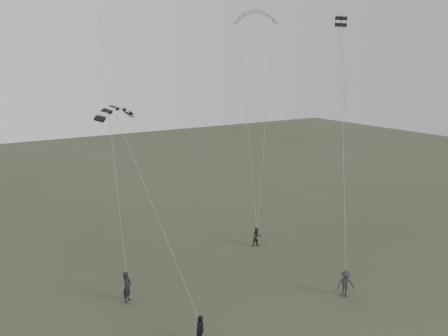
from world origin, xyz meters
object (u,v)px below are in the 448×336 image
flyer_left (127,287)px  kite_pale_large (256,11)px  flyer_right (257,237)px  flyer_far (346,284)px  kite_striped (115,108)px  flyer_center (200,330)px  kite_box (341,22)px

flyer_left → kite_pale_large: (14.27, 6.92, 17.24)m
flyer_left → flyer_right: 11.80m
kite_pale_large → flyer_left: bearing=-127.6°
flyer_right → flyer_far: size_ratio=0.89×
kite_striped → flyer_right: bearing=-15.3°
flyer_left → flyer_center: 6.29m
kite_pale_large → kite_striped: (-14.05, -5.97, -6.58)m
flyer_center → kite_pale_large: size_ratio=0.46×
flyer_right → flyer_center: bearing=-129.0°
flyer_far → kite_box: kite_box is taller
kite_striped → flyer_far: bearing=-56.7°
flyer_center → flyer_far: size_ratio=0.96×
flyer_far → kite_pale_large: bearing=100.4°
kite_striped → flyer_center: bearing=-101.5°
flyer_left → kite_striped: bearing=30.9°
flyer_far → kite_striped: 17.40m
kite_box → flyer_center: bearing=-149.4°
kite_box → flyer_right: bearing=157.0°
kite_striped → kite_box: size_ratio=3.74×
flyer_right → flyer_left: bearing=-157.7°
kite_pale_large → flyer_far: bearing=-74.5°
flyer_right → flyer_center: size_ratio=0.92×
flyer_far → kite_striped: size_ratio=0.66×
flyer_right → kite_box: 17.12m
flyer_right → kite_pale_large: bearing=67.6°
flyer_center → kite_box: size_ratio=2.38×
flyer_right → kite_pale_large: size_ratio=0.43×
flyer_center → flyer_far: (9.95, -0.49, 0.03)m
flyer_right → flyer_center: (-9.82, -8.61, 0.06)m
flyer_center → kite_pale_large: 25.07m
flyer_left → kite_box: bearing=-47.6°
flyer_center → kite_box: (14.55, 5.58, 16.11)m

